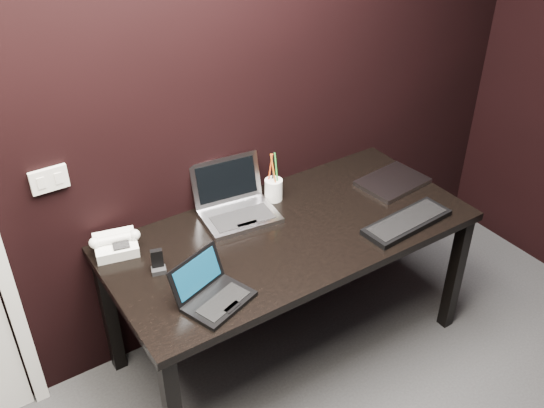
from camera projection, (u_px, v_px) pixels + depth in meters
wall_back at (183, 102)px, 2.62m from camera, size 4.00×0.00×4.00m
wall_switch at (49, 180)px, 2.43m from camera, size 0.15×0.02×0.10m
desk at (290, 243)px, 2.83m from camera, size 1.70×0.80×0.74m
netbook at (213, 293)px, 2.38m from camera, size 0.32×0.31×0.17m
silver_laptop at (236, 206)px, 2.87m from camera, size 0.38×0.35×0.24m
ext_keyboard at (407, 222)px, 2.82m from camera, size 0.47×0.19×0.03m
closed_laptop at (392, 182)px, 3.12m from camera, size 0.36×0.27×0.02m
desk_phone at (116, 244)px, 2.63m from camera, size 0.23×0.20×0.11m
mobile_phone at (158, 263)px, 2.52m from camera, size 0.07×0.06×0.10m
pen_cup at (274, 189)px, 2.97m from camera, size 0.10×0.10×0.26m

